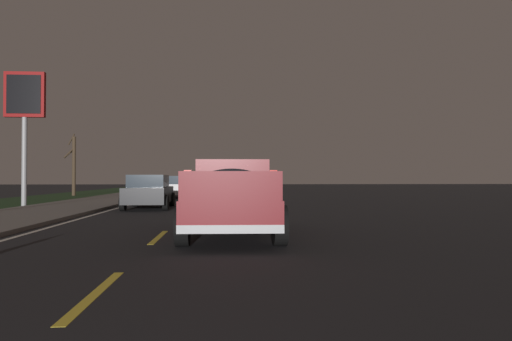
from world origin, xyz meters
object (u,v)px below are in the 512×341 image
Objects in this scene: sedan_black at (149,191)px; bare_tree_far at (74,165)px; sedan_white at (227,185)px; gas_price_sign at (25,106)px; pickup_truck at (233,195)px; sedan_silver at (179,187)px.

sedan_black is 0.90× the size of bare_tree_far.
sedan_white is 0.90× the size of bare_tree_far.
gas_price_sign is at bearing -170.58° from bare_tree_far.
gas_price_sign is (11.13, 9.86, 3.92)m from pickup_truck.
pickup_truck is at bearing -179.94° from sedan_white.
pickup_truck is 1.11× the size of bare_tree_far.
pickup_truck is 1.23× the size of sedan_black.
bare_tree_far is at bearing 9.42° from gas_price_sign.
pickup_truck reaches higher than sedan_black.
sedan_white and sedan_black have the same top height.
sedan_white is 8.76m from sedan_silver.
bare_tree_far is at bearing 62.89° from sedan_silver.
sedan_silver is (20.67, 3.44, -0.20)m from pickup_truck.
sedan_white is at bearing -10.80° from sedan_black.
gas_price_sign is 1.32× the size of bare_tree_far.
sedan_white is 12.79m from bare_tree_far.
sedan_silver is at bearing -1.18° from sedan_black.
sedan_silver is at bearing -33.98° from gas_price_sign.
sedan_silver is 1.00× the size of sedan_black.
sedan_black is (-19.04, 3.63, 0.00)m from sedan_white.
bare_tree_far is at bearing 25.86° from pickup_truck.
bare_tree_far is (25.15, 12.19, 1.48)m from pickup_truck.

